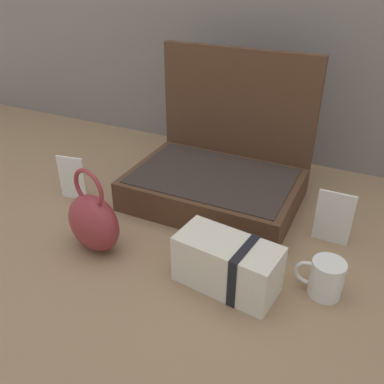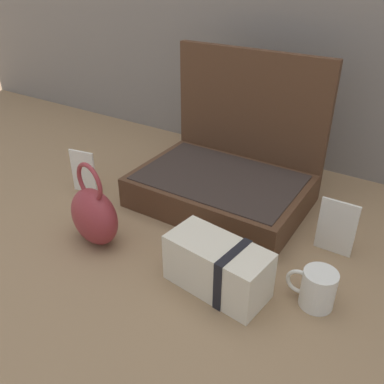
{
  "view_description": "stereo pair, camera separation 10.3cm",
  "coord_description": "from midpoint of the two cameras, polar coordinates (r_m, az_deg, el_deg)",
  "views": [
    {
      "loc": [
        0.37,
        -0.82,
        0.66
      ],
      "look_at": [
        -0.02,
        -0.02,
        0.14
      ],
      "focal_mm": 38.73,
      "sensor_mm": 36.0,
      "label": 1
    },
    {
      "loc": [
        0.46,
        -0.77,
        0.66
      ],
      "look_at": [
        -0.02,
        -0.02,
        0.14
      ],
      "focal_mm": 38.73,
      "sensor_mm": 36.0,
      "label": 2
    }
  ],
  "objects": [
    {
      "name": "cream_toiletry_bag",
      "position": [
        0.92,
        1.83,
        -10.1
      ],
      "size": [
        0.24,
        0.14,
        0.12
      ],
      "color": "beige",
      "rests_on": "ground_plane"
    },
    {
      "name": "coffee_mug",
      "position": [
        0.95,
        14.9,
        -11.49
      ],
      "size": [
        0.11,
        0.07,
        0.09
      ],
      "color": "silver",
      "rests_on": "ground_plane"
    },
    {
      "name": "info_card_left",
      "position": [
        1.3,
        -18.38,
        1.77
      ],
      "size": [
        0.08,
        0.02,
        0.14
      ],
      "primitive_type": "cube",
      "rotation": [
        0.0,
        0.0,
        0.16
      ],
      "color": "white",
      "rests_on": "ground_plane"
    },
    {
      "name": "ground_plane",
      "position": [
        1.12,
        -1.44,
        -5.82
      ],
      "size": [
        6.0,
        6.0,
        0.0
      ],
      "primitive_type": "plane",
      "color": "#8C6D4C"
    },
    {
      "name": "poster_card_right",
      "position": [
        1.09,
        16.39,
        -3.53
      ],
      "size": [
        0.09,
        0.01,
        0.15
      ],
      "primitive_type": "cube",
      "rotation": [
        0.0,
        0.0,
        0.0
      ],
      "color": "silver",
      "rests_on": "ground_plane"
    },
    {
      "name": "teal_pouch_handbag",
      "position": [
        1.06,
        -16.17,
        -4.0
      ],
      "size": [
        0.17,
        0.13,
        0.23
      ],
      "color": "maroon",
      "rests_on": "ground_plane"
    },
    {
      "name": "open_suitcase",
      "position": [
        1.24,
        1.33,
        2.8
      ],
      "size": [
        0.49,
        0.35,
        0.42
      ],
      "color": "#4C301E",
      "rests_on": "ground_plane"
    }
  ]
}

